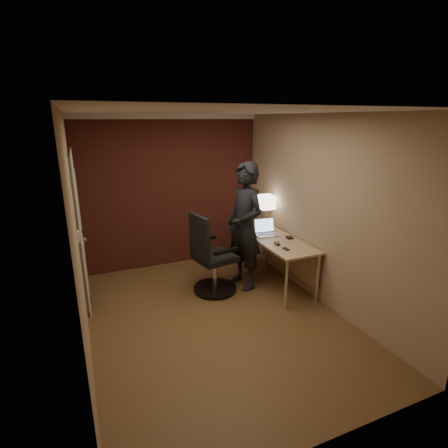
{
  "coord_description": "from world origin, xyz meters",
  "views": [
    {
      "loc": [
        -1.44,
        -3.64,
        2.43
      ],
      "look_at": [
        0.35,
        0.55,
        1.05
      ],
      "focal_mm": 28.0,
      "sensor_mm": 36.0,
      "label": 1
    }
  ],
  "objects_px": {
    "office_chair": "(210,259)",
    "mouse": "(277,244)",
    "desk_lamp": "(266,202)",
    "phone": "(286,249)",
    "person": "(245,226)",
    "wallet": "(290,238)",
    "desk": "(280,246)",
    "laptop": "(266,230)"
  },
  "relations": [
    {
      "from": "desk",
      "to": "office_chair",
      "type": "xyz_separation_m",
      "value": [
        -1.07,
        0.13,
        -0.09
      ]
    },
    {
      "from": "desk",
      "to": "phone",
      "type": "bearing_deg",
      "value": -112.85
    },
    {
      "from": "phone",
      "to": "desk_lamp",
      "type": "bearing_deg",
      "value": 77.9
    },
    {
      "from": "mouse",
      "to": "wallet",
      "type": "xyz_separation_m",
      "value": [
        0.31,
        0.16,
        -0.01
      ]
    },
    {
      "from": "wallet",
      "to": "mouse",
      "type": "bearing_deg",
      "value": -152.57
    },
    {
      "from": "person",
      "to": "desk",
      "type": "bearing_deg",
      "value": 63.68
    },
    {
      "from": "desk_lamp",
      "to": "phone",
      "type": "height_order",
      "value": "desk_lamp"
    },
    {
      "from": "laptop",
      "to": "wallet",
      "type": "bearing_deg",
      "value": -54.49
    },
    {
      "from": "mouse",
      "to": "phone",
      "type": "bearing_deg",
      "value": -66.63
    },
    {
      "from": "desk_lamp",
      "to": "office_chair",
      "type": "distance_m",
      "value": 1.36
    },
    {
      "from": "office_chair",
      "to": "mouse",
      "type": "bearing_deg",
      "value": -22.41
    },
    {
      "from": "mouse",
      "to": "person",
      "type": "distance_m",
      "value": 0.53
    },
    {
      "from": "desk",
      "to": "office_chair",
      "type": "height_order",
      "value": "office_chair"
    },
    {
      "from": "desk_lamp",
      "to": "mouse",
      "type": "height_order",
      "value": "desk_lamp"
    },
    {
      "from": "mouse",
      "to": "wallet",
      "type": "bearing_deg",
      "value": 46.12
    },
    {
      "from": "laptop",
      "to": "mouse",
      "type": "xyz_separation_m",
      "value": [
        -0.09,
        -0.48,
        -0.05
      ]
    },
    {
      "from": "desk",
      "to": "mouse",
      "type": "bearing_deg",
      "value": -131.1
    },
    {
      "from": "laptop",
      "to": "desk_lamp",
      "type": "bearing_deg",
      "value": 59.9
    },
    {
      "from": "mouse",
      "to": "office_chair",
      "type": "bearing_deg",
      "value": 176.28
    },
    {
      "from": "laptop",
      "to": "wallet",
      "type": "relative_size",
      "value": 3.22
    },
    {
      "from": "wallet",
      "to": "phone",
      "type": "bearing_deg",
      "value": -129.13
    },
    {
      "from": "phone",
      "to": "wallet",
      "type": "bearing_deg",
      "value": 52.62
    },
    {
      "from": "wallet",
      "to": "person",
      "type": "height_order",
      "value": "person"
    },
    {
      "from": "desk_lamp",
      "to": "laptop",
      "type": "xyz_separation_m",
      "value": [
        -0.17,
        -0.3,
        -0.35
      ]
    },
    {
      "from": "phone",
      "to": "person",
      "type": "bearing_deg",
      "value": 122.59
    },
    {
      "from": "mouse",
      "to": "wallet",
      "type": "distance_m",
      "value": 0.35
    },
    {
      "from": "desk",
      "to": "mouse",
      "type": "xyz_separation_m",
      "value": [
        -0.2,
        -0.23,
        0.14
      ]
    },
    {
      "from": "wallet",
      "to": "office_chair",
      "type": "bearing_deg",
      "value": 170.62
    },
    {
      "from": "phone",
      "to": "person",
      "type": "distance_m",
      "value": 0.7
    },
    {
      "from": "phone",
      "to": "wallet",
      "type": "relative_size",
      "value": 1.05
    },
    {
      "from": "desk_lamp",
      "to": "phone",
      "type": "bearing_deg",
      "value": -103.85
    },
    {
      "from": "mouse",
      "to": "desk",
      "type": "bearing_deg",
      "value": 67.59
    },
    {
      "from": "person",
      "to": "desk_lamp",
      "type": "bearing_deg",
      "value": 114.0
    },
    {
      "from": "mouse",
      "to": "office_chair",
      "type": "relative_size",
      "value": 0.09
    },
    {
      "from": "desk_lamp",
      "to": "person",
      "type": "height_order",
      "value": "person"
    },
    {
      "from": "phone",
      "to": "office_chair",
      "type": "bearing_deg",
      "value": 149.41
    },
    {
      "from": "office_chair",
      "to": "person",
      "type": "xyz_separation_m",
      "value": [
        0.54,
        0.01,
        0.42
      ]
    },
    {
      "from": "phone",
      "to": "person",
      "type": "relative_size",
      "value": 0.06
    },
    {
      "from": "laptop",
      "to": "phone",
      "type": "relative_size",
      "value": 3.08
    },
    {
      "from": "laptop",
      "to": "mouse",
      "type": "bearing_deg",
      "value": -100.2
    },
    {
      "from": "desk",
      "to": "phone",
      "type": "relative_size",
      "value": 13.04
    },
    {
      "from": "desk_lamp",
      "to": "phone",
      "type": "xyz_separation_m",
      "value": [
        -0.24,
        -0.98,
        -0.41
      ]
    }
  ]
}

